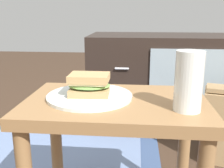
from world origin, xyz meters
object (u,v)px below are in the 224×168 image
Objects in this scene: sandwich_front at (89,85)px; beer_glass at (189,83)px; tv_cabinet at (164,79)px; plate at (90,96)px.

sandwich_front is 0.82× the size of beer_glass.
sandwich_front is at bearing 163.55° from beer_glass.
beer_glass reaches higher than sandwich_front.
tv_cabinet is at bearing 70.75° from sandwich_front.
plate is at bearing -109.25° from tv_cabinet.
beer_glass is at bearing -92.33° from tv_cabinet.
beer_glass is (0.28, -0.08, 0.03)m from sandwich_front.
plate is at bearing -159.44° from sandwich_front.
plate is 1.99× the size of sandwich_front.
plate is (-0.33, -0.93, 0.17)m from tv_cabinet.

